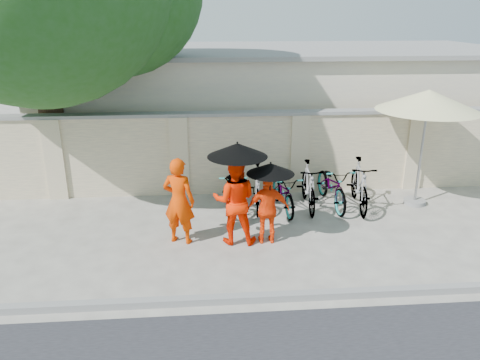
{
  "coord_description": "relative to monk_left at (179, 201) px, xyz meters",
  "views": [
    {
      "loc": [
        -0.39,
        -8.07,
        4.39
      ],
      "look_at": [
        0.34,
        1.01,
        1.1
      ],
      "focal_mm": 35.0,
      "sensor_mm": 36.0,
      "label": 1
    }
  ],
  "objects": [
    {
      "name": "parasol_right",
      "position": [
        1.76,
        -0.25,
        0.71
      ],
      "size": [
        0.92,
        0.92,
        0.88
      ],
      "color": "black",
      "rests_on": "ground"
    },
    {
      "name": "monk_left",
      "position": [
        0.0,
        0.0,
        0.0
      ],
      "size": [
        0.75,
        0.61,
        1.77
      ],
      "primitive_type": "imported",
      "rotation": [
        0.0,
        0.0,
        2.8
      ],
      "color": "#E43700",
      "rests_on": "ground"
    },
    {
      "name": "bike_1",
      "position": [
        1.74,
        1.58,
        -0.37
      ],
      "size": [
        0.67,
        1.76,
        1.03
      ],
      "primitive_type": "imported",
      "rotation": [
        0.0,
        0.0,
        -0.11
      ],
      "color": "#99999A",
      "rests_on": "ground"
    },
    {
      "name": "bike_5",
      "position": [
        4.12,
        1.41,
        -0.31
      ],
      "size": [
        0.8,
        1.98,
        1.15
      ],
      "primitive_type": "imported",
      "rotation": [
        0.0,
        0.0,
        -0.14
      ],
      "color": "#99999A",
      "rests_on": "ground"
    },
    {
      "name": "bike_3",
      "position": [
        2.93,
        1.49,
        -0.34
      ],
      "size": [
        0.63,
        1.84,
        1.09
      ],
      "primitive_type": "imported",
      "rotation": [
        0.0,
        0.0,
        -0.06
      ],
      "color": "#99999A",
      "rests_on": "ground"
    },
    {
      "name": "ground",
      "position": [
        0.91,
        -0.49,
        -0.88
      ],
      "size": [
        80.0,
        80.0,
        0.0
      ],
      "primitive_type": "plane",
      "color": "#ABA699"
    },
    {
      "name": "kerb",
      "position": [
        0.91,
        -2.19,
        -0.82
      ],
      "size": [
        40.0,
        0.16,
        0.12
      ],
      "primitive_type": "cube",
      "color": "gray",
      "rests_on": "ground"
    },
    {
      "name": "parasol_center",
      "position": [
        1.14,
        -0.16,
        1.06
      ],
      "size": [
        1.15,
        1.15,
        1.06
      ],
      "color": "black",
      "rests_on": "ground"
    },
    {
      "name": "patio_umbrella",
      "position": [
        5.57,
        1.53,
        1.6
      ],
      "size": [
        2.97,
        2.97,
        2.75
      ],
      "rotation": [
        0.0,
        0.0,
        -0.36
      ],
      "color": "gray",
      "rests_on": "ground"
    },
    {
      "name": "bike_2",
      "position": [
        2.33,
        1.43,
        -0.43
      ],
      "size": [
        0.78,
        1.77,
        0.9
      ],
      "primitive_type": "imported",
      "rotation": [
        0.0,
        0.0,
        0.11
      ],
      "color": "#99999A",
      "rests_on": "ground"
    },
    {
      "name": "bike_4",
      "position": [
        3.52,
        1.6,
        -0.38
      ],
      "size": [
        0.8,
        1.97,
        1.01
      ],
      "primitive_type": "imported",
      "rotation": [
        0.0,
        0.0,
        0.07
      ],
      "color": "#99999A",
      "rests_on": "ground"
    },
    {
      "name": "building_behind",
      "position": [
        2.91,
        6.51,
        0.72
      ],
      "size": [
        14.0,
        6.0,
        3.2
      ],
      "primitive_type": "cube",
      "color": "beige",
      "rests_on": "ground"
    },
    {
      "name": "monk_center",
      "position": [
        1.09,
        -0.08,
        0.01
      ],
      "size": [
        0.95,
        0.78,
        1.79
      ],
      "primitive_type": "imported",
      "rotation": [
        0.0,
        0.0,
        3.01
      ],
      "color": "#FF2400",
      "rests_on": "ground"
    },
    {
      "name": "compound_wall",
      "position": [
        1.91,
        2.71,
        0.12
      ],
      "size": [
        20.0,
        0.3,
        2.0
      ],
      "primitive_type": "cube",
      "color": "beige",
      "rests_on": "ground"
    },
    {
      "name": "monk_right",
      "position": [
        1.74,
        -0.17,
        -0.16
      ],
      "size": [
        0.85,
        0.36,
        1.44
      ],
      "primitive_type": "imported",
      "rotation": [
        0.0,
        0.0,
        3.13
      ],
      "color": "#FF3C09",
      "rests_on": "ground"
    },
    {
      "name": "bike_0",
      "position": [
        1.14,
        1.63,
        -0.41
      ],
      "size": [
        0.63,
        1.79,
        0.94
      ],
      "primitive_type": "imported",
      "rotation": [
        0.0,
        0.0,
        0.0
      ],
      "color": "#99999A",
      "rests_on": "ground"
    }
  ]
}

